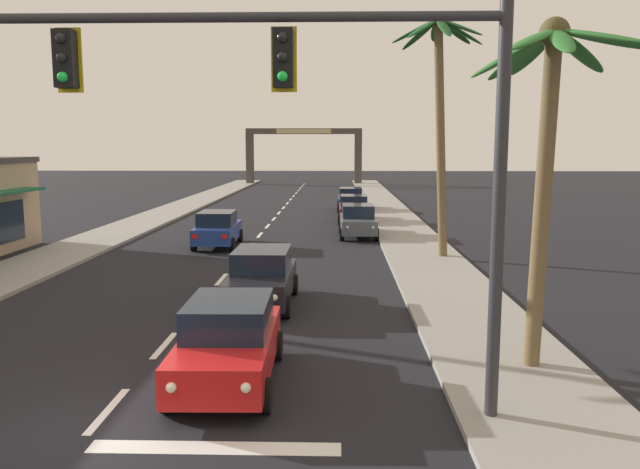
# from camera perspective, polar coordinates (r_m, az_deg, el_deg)

# --- Properties ---
(ground_plane) EXTENTS (220.00, 220.00, 0.00)m
(ground_plane) POSITION_cam_1_polar(r_m,az_deg,el_deg) (11.74, -19.97, -16.24)
(ground_plane) COLOR black
(sidewalk_right) EXTENTS (3.20, 110.00, 0.14)m
(sidewalk_right) POSITION_cam_1_polar(r_m,az_deg,el_deg) (30.51, 8.46, -0.84)
(sidewalk_right) COLOR gray
(sidewalk_right) RESTS_ON ground
(sidewalk_left) EXTENTS (3.20, 110.00, 0.14)m
(sidewalk_left) POSITION_cam_1_polar(r_m,az_deg,el_deg) (32.55, -19.95, -0.69)
(sidewalk_left) COLOR gray
(sidewalk_left) RESTS_ON ground
(lane_markings) EXTENTS (4.28, 88.31, 0.01)m
(lane_markings) POSITION_cam_1_polar(r_m,az_deg,el_deg) (30.87, -5.37, -0.81)
(lane_markings) COLOR silver
(lane_markings) RESTS_ON ground
(traffic_signal_mast) EXTENTS (10.72, 0.41, 7.58)m
(traffic_signal_mast) POSITION_cam_1_polar(r_m,az_deg,el_deg) (10.43, -1.74, 11.50)
(traffic_signal_mast) COLOR #2D2D33
(traffic_signal_mast) RESTS_ON ground
(sedan_lead_at_stop_bar) EXTENTS (2.01, 4.47, 1.68)m
(sedan_lead_at_stop_bar) POSITION_cam_1_polar(r_m,az_deg,el_deg) (12.90, -8.26, -9.54)
(sedan_lead_at_stop_bar) COLOR red
(sedan_lead_at_stop_bar) RESTS_ON ground
(sedan_third_in_queue) EXTENTS (1.97, 4.46, 1.68)m
(sedan_third_in_queue) POSITION_cam_1_polar(r_m,az_deg,el_deg) (18.91, -5.29, -3.83)
(sedan_third_in_queue) COLOR black
(sedan_third_in_queue) RESTS_ON ground
(sedan_oncoming_far) EXTENTS (2.02, 4.48, 1.68)m
(sedan_oncoming_far) POSITION_cam_1_polar(r_m,az_deg,el_deg) (30.11, -9.24, 0.53)
(sedan_oncoming_far) COLOR navy
(sedan_oncoming_far) RESTS_ON ground
(sedan_parked_nearest_kerb) EXTENTS (2.01, 4.47, 1.68)m
(sedan_parked_nearest_kerb) POSITION_cam_1_polar(r_m,az_deg,el_deg) (32.99, 3.44, 1.27)
(sedan_parked_nearest_kerb) COLOR #4C515B
(sedan_parked_nearest_kerb) RESTS_ON ground
(sedan_parked_mid_kerb) EXTENTS (1.95, 4.45, 1.68)m
(sedan_parked_mid_kerb) POSITION_cam_1_polar(r_m,az_deg,el_deg) (39.29, 3.06, 2.36)
(sedan_parked_mid_kerb) COLOR maroon
(sedan_parked_mid_kerb) RESTS_ON ground
(sedan_parked_far_kerb) EXTENTS (1.95, 4.45, 1.68)m
(sedan_parked_far_kerb) POSITION_cam_1_polar(r_m,az_deg,el_deg) (46.28, 2.79, 3.22)
(sedan_parked_far_kerb) COLOR navy
(sedan_parked_far_kerb) RESTS_ON ground
(palm_right_nearest) EXTENTS (3.67, 3.69, 7.25)m
(palm_right_nearest) POSITION_cam_1_polar(r_m,az_deg,el_deg) (13.63, 20.03, 10.12)
(palm_right_nearest) COLOR brown
(palm_right_nearest) RESTS_ON ground
(palm_right_second) EXTENTS (3.69, 3.85, 10.03)m
(palm_right_second) POSITION_cam_1_polar(r_m,az_deg,el_deg) (26.72, 10.78, 12.72)
(palm_right_second) COLOR brown
(palm_right_second) RESTS_ON ground
(town_gateway_arch) EXTENTS (14.33, 0.90, 6.85)m
(town_gateway_arch) POSITION_cam_1_polar(r_m,az_deg,el_deg) (78.53, -1.47, 7.80)
(town_gateway_arch) COLOR #423D38
(town_gateway_arch) RESTS_ON ground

